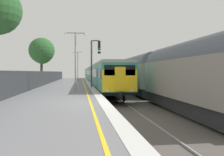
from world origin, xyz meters
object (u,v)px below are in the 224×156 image
at_px(signal_gantry, 94,58).
at_px(platform_lamp_mid, 75,56).
at_px(commuter_train_at_platform, 95,74).
at_px(platform_lamp_far, 78,64).
at_px(background_tree_right, 42,52).
at_px(background_tree_left, 41,53).
at_px(freight_train_adjacent_track, 139,73).

relative_size(signal_gantry, platform_lamp_mid, 0.97).
distance_m(commuter_train_at_platform, platform_lamp_mid, 27.98).
xyz_separation_m(platform_lamp_far, background_tree_right, (-6.14, -2.16, 1.98)).
relative_size(signal_gantry, platform_lamp_far, 0.95).
relative_size(signal_gantry, background_tree_left, 0.71).
relative_size(freight_train_adjacent_track, platform_lamp_far, 7.46).
relative_size(commuter_train_at_platform, freight_train_adjacent_track, 1.59).
bearing_deg(freight_train_adjacent_track, signal_gantry, -162.18).
bearing_deg(background_tree_left, background_tree_right, -79.80).
distance_m(commuter_train_at_platform, background_tree_right, 12.43).
xyz_separation_m(background_tree_left, background_tree_right, (0.90, -5.00, -0.12)).
xyz_separation_m(freight_train_adjacent_track, platform_lamp_far, (-7.42, 16.88, 1.72)).
bearing_deg(platform_lamp_mid, background_tree_left, 105.26).
height_order(platform_lamp_far, background_tree_left, background_tree_left).
xyz_separation_m(freight_train_adjacent_track, platform_lamp_mid, (-7.42, -6.09, 1.66)).
relative_size(signal_gantry, background_tree_right, 0.68).
bearing_deg(signal_gantry, freight_train_adjacent_track, 17.82).
bearing_deg(background_tree_left, platform_lamp_mid, -74.74).
bearing_deg(platform_lamp_far, background_tree_left, 158.04).
bearing_deg(commuter_train_at_platform, background_tree_left, -169.69).
relative_size(commuter_train_at_platform, background_tree_right, 8.47).
height_order(platform_lamp_mid, platform_lamp_far, platform_lamp_far).
height_order(freight_train_adjacent_track, platform_lamp_mid, platform_lamp_mid).
bearing_deg(signal_gantry, background_tree_right, 116.11).
height_order(platform_lamp_far, background_tree_right, background_tree_right).
xyz_separation_m(signal_gantry, background_tree_left, (-8.97, 21.48, 2.09)).
height_order(commuter_train_at_platform, freight_train_adjacent_track, freight_train_adjacent_track).
bearing_deg(background_tree_left, signal_gantry, -67.32).
bearing_deg(platform_lamp_far, commuter_train_at_platform, 54.22).
distance_m(platform_lamp_mid, background_tree_left, 26.83).
height_order(commuter_train_at_platform, background_tree_right, background_tree_right).
bearing_deg(commuter_train_at_platform, platform_lamp_mid, -97.03).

